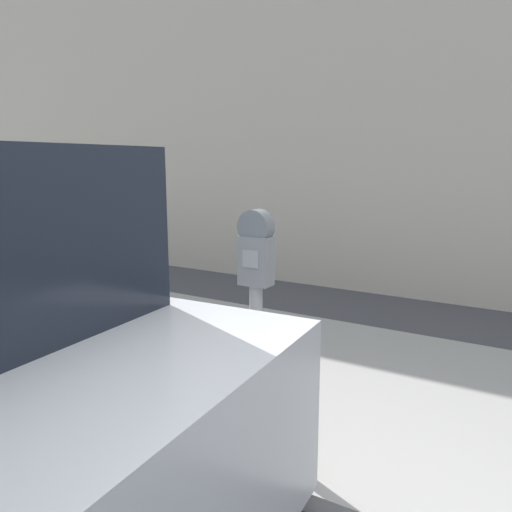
{
  "coord_description": "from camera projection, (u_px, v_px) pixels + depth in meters",
  "views": [
    {
      "loc": [
        1.01,
        -1.36,
        1.84
      ],
      "look_at": [
        -0.44,
        1.08,
        1.3
      ],
      "focal_mm": 35.0,
      "sensor_mm": 36.0,
      "label": 1
    }
  ],
  "objects": [
    {
      "name": "building_facade",
      "position": [
        474.0,
        37.0,
        6.01
      ],
      "size": [
        24.0,
        0.3,
        6.62
      ],
      "color": "beige",
      "rests_on": "ground_plane"
    },
    {
      "name": "parking_meter",
      "position": [
        256.0,
        294.0,
        2.93
      ],
      "size": [
        0.2,
        0.12,
        1.45
      ],
      "color": "gray",
      "rests_on": "sidewalk"
    },
    {
      "name": "sidewalk",
      "position": [
        379.0,
        396.0,
        3.84
      ],
      "size": [
        24.0,
        2.8,
        0.12
      ],
      "color": "#9E9B96",
      "rests_on": "ground_plane"
    }
  ]
}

